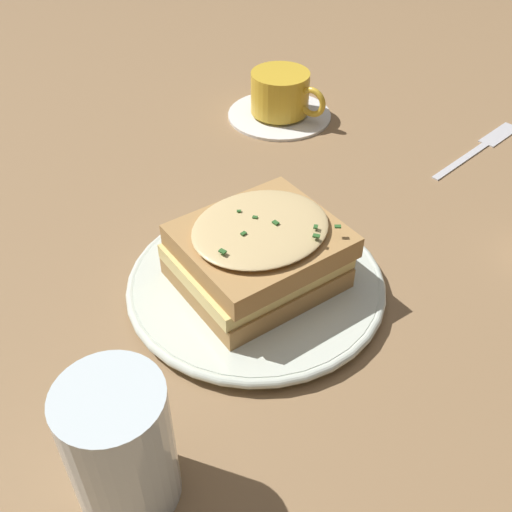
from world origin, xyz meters
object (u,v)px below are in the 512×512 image
(dinner_plate, at_px, (256,284))
(fork, at_px, (486,143))
(teacup_with_saucer, at_px, (281,99))
(sandwich, at_px, (258,253))
(water_glass, at_px, (120,447))

(dinner_plate, bearing_deg, fork, -56.15)
(teacup_with_saucer, height_order, fork, teacup_with_saucer)
(dinner_plate, distance_m, fork, 0.41)
(fork, bearing_deg, dinner_plate, -91.47)
(sandwich, relative_size, teacup_with_saucer, 1.25)
(fork, bearing_deg, teacup_with_saucer, -150.16)
(sandwich, distance_m, fork, 0.41)
(dinner_plate, relative_size, fork, 1.49)
(sandwich, distance_m, water_glass, 0.22)
(water_glass, bearing_deg, dinner_plate, -32.20)
(sandwich, bearing_deg, teacup_with_saucer, -13.77)
(dinner_plate, height_order, fork, dinner_plate)
(sandwich, height_order, fork, sandwich)
(sandwich, distance_m, teacup_with_saucer, 0.35)
(dinner_plate, height_order, water_glass, water_glass)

